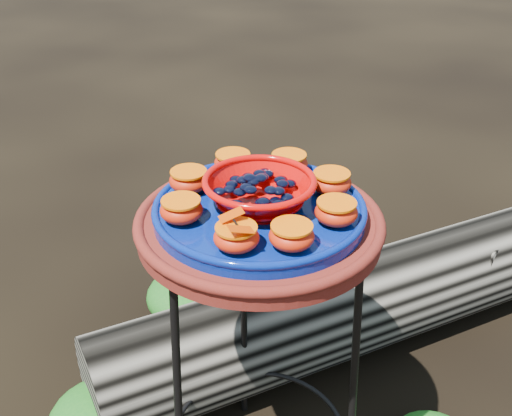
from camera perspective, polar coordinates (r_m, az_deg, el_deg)
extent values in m
cylinder|color=#64160B|center=(1.20, 0.29, -1.64)|extent=(0.46, 0.46, 0.04)
cylinder|color=#041459|center=(1.19, 0.29, -0.35)|extent=(0.39, 0.39, 0.03)
ellipsoid|color=#BD2202|center=(1.05, -1.76, -2.65)|extent=(0.08, 0.08, 0.04)
ellipsoid|color=#BD2202|center=(1.05, 3.18, -2.51)|extent=(0.08, 0.08, 0.04)
ellipsoid|color=#BD2202|center=(1.13, 7.14, -0.39)|extent=(0.08, 0.08, 0.04)
ellipsoid|color=#BD2202|center=(1.22, 6.72, 2.27)|extent=(0.08, 0.08, 0.04)
ellipsoid|color=#BD2202|center=(1.29, 2.94, 3.96)|extent=(0.08, 0.08, 0.04)
ellipsoid|color=#BD2202|center=(1.29, -2.06, 4.02)|extent=(0.08, 0.08, 0.04)
ellipsoid|color=#BD2202|center=(1.23, -5.98, 2.43)|extent=(0.08, 0.08, 0.04)
ellipsoid|color=#BD2202|center=(1.13, -6.65, -0.20)|extent=(0.08, 0.08, 0.04)
ellipsoid|color=#155216|center=(2.10, -5.87, -7.61)|extent=(0.28, 0.28, 0.14)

